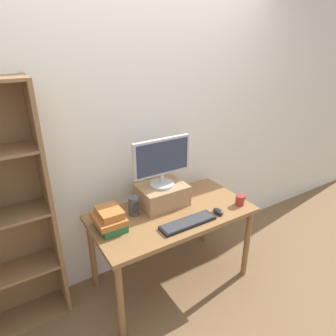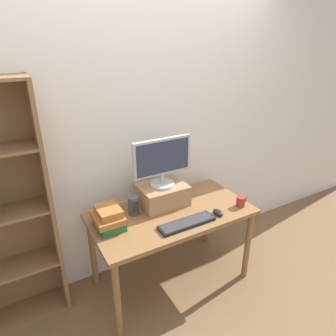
{
  "view_description": "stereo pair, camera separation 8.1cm",
  "coord_description": "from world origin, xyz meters",
  "views": [
    {
      "loc": [
        -1.11,
        -1.74,
        2.0
      ],
      "look_at": [
        0.0,
        0.06,
        1.07
      ],
      "focal_mm": 32.0,
      "sensor_mm": 36.0,
      "label": 1
    },
    {
      "loc": [
        -1.05,
        -1.78,
        2.0
      ],
      "look_at": [
        0.0,
        0.06,
        1.07
      ],
      "focal_mm": 32.0,
      "sensor_mm": 36.0,
      "label": 2
    }
  ],
  "objects": [
    {
      "name": "ground_plane",
      "position": [
        0.0,
        0.0,
        0.0
      ],
      "size": [
        12.0,
        12.0,
        0.0
      ],
      "primitive_type": "plane",
      "color": "brown"
    },
    {
      "name": "back_wall",
      "position": [
        0.0,
        0.43,
        1.3
      ],
      "size": [
        7.0,
        0.08,
        2.6
      ],
      "color": "silver",
      "rests_on": "ground_plane"
    },
    {
      "name": "desk",
      "position": [
        0.0,
        0.0,
        0.62
      ],
      "size": [
        1.3,
        0.68,
        0.7
      ],
      "color": "olive",
      "rests_on": "ground_plane"
    },
    {
      "name": "riser_box",
      "position": [
        0.0,
        0.15,
        0.79
      ],
      "size": [
        0.39,
        0.3,
        0.17
      ],
      "color": "#A87F56",
      "rests_on": "desk"
    },
    {
      "name": "computer_monitor",
      "position": [
        0.0,
        0.15,
        1.1
      ],
      "size": [
        0.5,
        0.2,
        0.4
      ],
      "color": "#B7B7BA",
      "rests_on": "riser_box"
    },
    {
      "name": "keyboard",
      "position": [
        0.01,
        -0.21,
        0.72
      ],
      "size": [
        0.45,
        0.13,
        0.02
      ],
      "color": "black",
      "rests_on": "desk"
    },
    {
      "name": "computer_mouse",
      "position": [
        0.3,
        -0.21,
        0.72
      ],
      "size": [
        0.06,
        0.1,
        0.04
      ],
      "color": "black",
      "rests_on": "desk"
    },
    {
      "name": "book_stack",
      "position": [
        -0.5,
        0.05,
        0.78
      ],
      "size": [
        0.2,
        0.27,
        0.16
      ],
      "color": "#236B38",
      "rests_on": "desk"
    },
    {
      "name": "coffee_mug",
      "position": [
        0.55,
        -0.2,
        0.75
      ],
      "size": [
        0.1,
        0.07,
        0.08
      ],
      "color": "#9E2D28",
      "rests_on": "desk"
    },
    {
      "name": "desk_speaker",
      "position": [
        -0.28,
        0.12,
        0.78
      ],
      "size": [
        0.08,
        0.09,
        0.15
      ],
      "color": "#4C4C51",
      "rests_on": "desk"
    }
  ]
}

